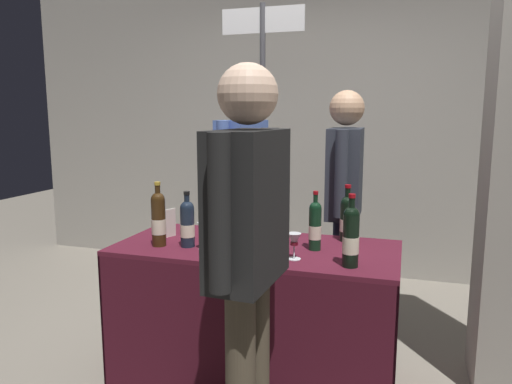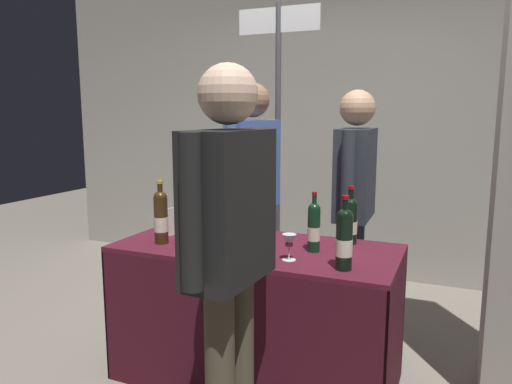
# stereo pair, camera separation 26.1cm
# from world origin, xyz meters

# --- Properties ---
(ground_plane) EXTENTS (12.00, 12.00, 0.00)m
(ground_plane) POSITION_xyz_m (0.00, 0.00, 0.00)
(ground_plane) COLOR gray
(back_partition) EXTENTS (6.08, 0.12, 3.08)m
(back_partition) POSITION_xyz_m (0.00, 2.07, 1.54)
(back_partition) COLOR #9E998E
(back_partition) RESTS_ON ground_plane
(tasting_table) EXTENTS (1.54, 0.71, 0.78)m
(tasting_table) POSITION_xyz_m (0.00, 0.00, 0.53)
(tasting_table) COLOR #4C1423
(tasting_table) RESTS_ON ground_plane
(featured_wine_bottle) EXTENTS (0.08, 0.08, 0.33)m
(featured_wine_bottle) POSITION_xyz_m (0.46, 0.25, 0.92)
(featured_wine_bottle) COLOR black
(featured_wine_bottle) RESTS_ON tasting_table
(display_bottle_0) EXTENTS (0.07, 0.07, 0.32)m
(display_bottle_0) POSITION_xyz_m (0.32, 0.02, 0.92)
(display_bottle_0) COLOR black
(display_bottle_0) RESTS_ON tasting_table
(display_bottle_1) EXTENTS (0.07, 0.07, 0.34)m
(display_bottle_1) POSITION_xyz_m (-0.08, -0.19, 0.92)
(display_bottle_1) COLOR black
(display_bottle_1) RESTS_ON tasting_table
(display_bottle_2) EXTENTS (0.08, 0.08, 0.36)m
(display_bottle_2) POSITION_xyz_m (-0.51, -0.16, 0.93)
(display_bottle_2) COLOR #38230F
(display_bottle_2) RESTS_ON tasting_table
(display_bottle_3) EXTENTS (0.08, 0.08, 0.31)m
(display_bottle_3) POSITION_xyz_m (-0.35, -0.13, 0.91)
(display_bottle_3) COLOR #192333
(display_bottle_3) RESTS_ON tasting_table
(display_bottle_4) EXTENTS (0.07, 0.07, 0.33)m
(display_bottle_4) POSITION_xyz_m (-0.30, 0.06, 0.92)
(display_bottle_4) COLOR black
(display_bottle_4) RESTS_ON tasting_table
(display_bottle_5) EXTENTS (0.07, 0.07, 0.32)m
(display_bottle_5) POSITION_xyz_m (0.16, -0.21, 0.91)
(display_bottle_5) COLOR #38230F
(display_bottle_5) RESTS_ON tasting_table
(display_bottle_6) EXTENTS (0.08, 0.08, 0.35)m
(display_bottle_6) POSITION_xyz_m (0.54, -0.22, 0.93)
(display_bottle_6) COLOR black
(display_bottle_6) RESTS_ON tasting_table
(display_bottle_7) EXTENTS (0.08, 0.08, 0.33)m
(display_bottle_7) POSITION_xyz_m (-0.16, 0.11, 0.92)
(display_bottle_7) COLOR #192333
(display_bottle_7) RESTS_ON tasting_table
(wine_glass_near_vendor) EXTENTS (0.07, 0.07, 0.13)m
(wine_glass_near_vendor) POSITION_xyz_m (-0.01, 0.10, 0.87)
(wine_glass_near_vendor) COLOR silver
(wine_glass_near_vendor) RESTS_ON tasting_table
(wine_glass_mid) EXTENTS (0.07, 0.07, 0.15)m
(wine_glass_mid) POSITION_xyz_m (-0.24, -0.15, 0.89)
(wine_glass_mid) COLOR silver
(wine_glass_mid) RESTS_ON tasting_table
(wine_glass_near_taster) EXTENTS (0.07, 0.07, 0.13)m
(wine_glass_near_taster) POSITION_xyz_m (0.26, -0.18, 0.87)
(wine_glass_near_taster) COLOR silver
(wine_glass_near_taster) RESTS_ON tasting_table
(brochure_stand) EXTENTS (0.06, 0.12, 0.17)m
(brochure_stand) POSITION_xyz_m (-0.55, 0.01, 0.86)
(brochure_stand) COLOR silver
(brochure_stand) RESTS_ON tasting_table
(vendor_presenter) EXTENTS (0.28, 0.56, 1.71)m
(vendor_presenter) POSITION_xyz_m (-0.32, 0.68, 1.03)
(vendor_presenter) COLOR black
(vendor_presenter) RESTS_ON ground_plane
(vendor_assistant) EXTENTS (0.23, 0.60, 1.65)m
(vendor_assistant) POSITION_xyz_m (0.39, 0.73, 0.99)
(vendor_assistant) COLOR #2D3347
(vendor_assistant) RESTS_ON ground_plane
(taster_foreground_right) EXTENTS (0.23, 0.60, 1.69)m
(taster_foreground_right) POSITION_xyz_m (0.19, -0.71, 1.02)
(taster_foreground_right) COLOR #4C4233
(taster_foreground_right) RESTS_ON ground_plane
(booth_signpost) EXTENTS (0.64, 0.04, 2.31)m
(booth_signpost) POSITION_xyz_m (-0.30, 1.14, 1.46)
(booth_signpost) COLOR #47474C
(booth_signpost) RESTS_ON ground_plane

